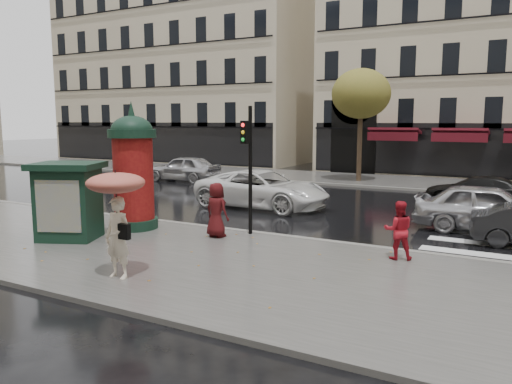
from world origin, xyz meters
The scene contains 18 objects.
ground centered at (0.00, 0.00, 0.00)m, with size 160.00×160.00×0.00m, color black.
near_sidewalk centered at (0.00, -0.50, 0.06)m, with size 90.00×7.00×0.12m, color #474744.
far_sidewalk centered at (0.00, 19.00, 0.06)m, with size 90.00×6.00×0.12m, color #474744.
near_kerb centered at (0.00, 3.00, 0.07)m, with size 90.00×0.25×0.14m, color slate.
far_kerb centered at (0.00, 16.00, 0.07)m, with size 90.00×0.25×0.14m, color slate.
zebra_crossing centered at (6.00, 9.60, 0.01)m, with size 3.60×11.75×0.01m, color silver.
bldg_far_left centered at (-22.00, 30.00, 11.31)m, with size 24.00×14.00×22.90m.
tree_far_left centered at (-2.00, 18.00, 5.17)m, with size 3.40×3.40×6.64m.
woman_umbrella centered at (-1.16, -2.60, 1.75)m, with size 1.29×1.29×2.48m.
woman_red centered at (4.00, 2.01, 0.88)m, with size 0.74×0.57×1.51m, color #AF1522.
man_burgundy centered at (-1.44, 1.84, 0.96)m, with size 0.82×0.53×1.67m, color #430D0F.
morris_column centered at (-4.51, 1.60, 2.11)m, with size 1.55×1.55×4.17m.
traffic_light centered at (-0.76, 2.63, 2.53)m, with size 0.29×0.39×3.97m.
newsstand centered at (-5.16, -0.50, 1.30)m, with size 2.39×2.24×2.30m.
car_silver centered at (5.76, 7.11, 0.80)m, with size 1.89×4.70×1.60m, color #AFAEB3.
car_white centered at (-2.97, 7.67, 0.80)m, with size 2.64×5.73×1.59m, color white.
car_black centered at (4.85, 12.83, 0.63)m, with size 1.76×4.33×1.26m, color black.
car_far_silver centered at (-11.50, 13.57, 0.79)m, with size 1.86×4.62×1.57m, color #B6B6BB.
Camera 1 is at (6.81, -10.67, 3.65)m, focal length 35.00 mm.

